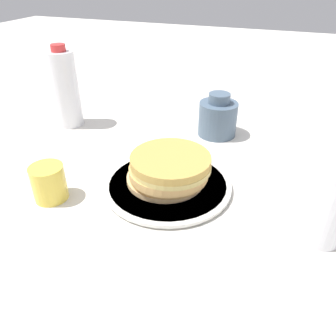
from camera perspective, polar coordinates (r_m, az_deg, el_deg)
name	(u,v)px	position (r m, az deg, el deg)	size (l,w,h in m)	color
ground_plane	(175,189)	(0.69, 1.31, -3.66)	(4.00, 4.00, 0.00)	silver
plate	(168,184)	(0.69, 0.00, -2.81)	(0.27, 0.27, 0.01)	silver
pancake_stack	(169,169)	(0.67, 0.16, -0.18)	(0.17, 0.18, 0.06)	#E0B478
juice_glass	(49,183)	(0.68, -20.04, -2.42)	(0.07, 0.07, 0.07)	yellow
cream_jug	(218,117)	(0.90, 8.66, 8.71)	(0.10, 0.10, 0.12)	#4C6075
water_bottle_near	(333,184)	(0.57, 26.83, -2.55)	(0.08, 0.08, 0.23)	white
water_bottle_mid	(65,89)	(0.97, -17.49, 12.99)	(0.08, 0.08, 0.22)	white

